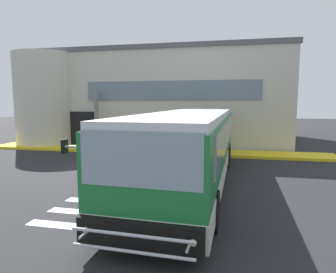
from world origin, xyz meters
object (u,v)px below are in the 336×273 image
object	(u,v)px
bus_main_foreground	(192,148)
entry_support_column	(97,118)
passenger_by_doorway	(121,133)
safety_bollard_yellow	(204,150)
passenger_at_curb_edge	(133,135)
passenger_near_column	(101,134)

from	to	relation	value
bus_main_foreground	entry_support_column	bearing A→B (deg)	136.52
entry_support_column	bus_main_foreground	distance (m)	9.93
bus_main_foreground	passenger_by_doorway	xyz separation A→B (m)	(-5.31, 6.34, -0.22)
entry_support_column	bus_main_foreground	size ratio (longest dim) A/B	0.30
entry_support_column	safety_bollard_yellow	bearing A→B (deg)	-14.00
passenger_at_curb_edge	passenger_near_column	bearing A→B (deg)	-179.83
entry_support_column	passenger_near_column	size ratio (longest dim) A/B	2.22
entry_support_column	passenger_by_doorway	world-z (taller)	entry_support_column
entry_support_column	passenger_at_curb_edge	distance (m)	3.23
passenger_at_curb_edge	safety_bollard_yellow	xyz separation A→B (m)	(4.33, -0.69, -0.63)
bus_main_foreground	safety_bollard_yellow	size ratio (longest dim) A/B	13.72
passenger_near_column	passenger_at_curb_edge	world-z (taller)	same
passenger_near_column	passenger_by_doorway	world-z (taller)	same
bus_main_foreground	safety_bollard_yellow	world-z (taller)	bus_main_foreground
entry_support_column	safety_bollard_yellow	distance (m)	7.60
passenger_near_column	bus_main_foreground	bearing A→B (deg)	-41.77
passenger_by_doorway	passenger_at_curb_edge	bearing A→B (deg)	-32.01
passenger_at_curb_edge	safety_bollard_yellow	distance (m)	4.43
passenger_near_column	safety_bollard_yellow	bearing A→B (deg)	-6.11
passenger_by_doorway	safety_bollard_yellow	world-z (taller)	passenger_by_doorway
bus_main_foreground	passenger_at_curb_edge	distance (m)	7.16
passenger_by_doorway	bus_main_foreground	bearing A→B (deg)	-50.08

